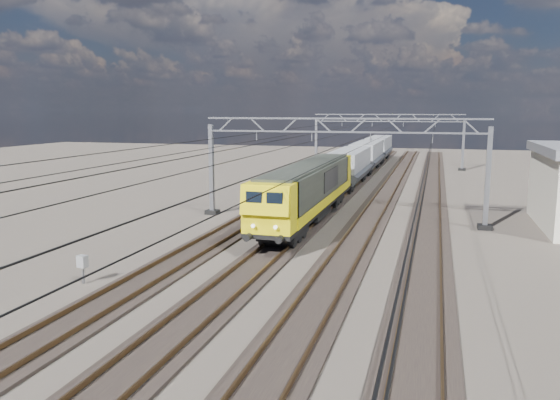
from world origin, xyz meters
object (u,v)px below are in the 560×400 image
(hopper_wagon_lead, at_px, (349,165))
(trackside_cabinet, at_px, (82,262))
(hopper_wagon_third, at_px, (379,147))
(catenary_gantry_far, at_px, (387,139))
(hopper_wagon_mid, at_px, (367,154))
(catenary_gantry_mid, at_px, (340,165))
(locomotive, at_px, (309,188))

(hopper_wagon_lead, bearing_deg, trackside_cabinet, -100.96)
(hopper_wagon_third, relative_size, trackside_cabinet, 10.15)
(catenary_gantry_far, xyz_separation_m, hopper_wagon_third, (-2.00, 9.41, -1.67))
(hopper_wagon_lead, xyz_separation_m, hopper_wagon_mid, (0.00, 14.20, 0.00))
(hopper_wagon_lead, relative_size, hopper_wagon_mid, 1.00)
(catenary_gantry_mid, distance_m, hopper_wagon_mid, 31.32)
(locomotive, xyz_separation_m, hopper_wagon_mid, (-0.00, 31.90, -0.09))
(catenary_gantry_mid, xyz_separation_m, trackside_cabinet, (-8.55, -16.80, -2.93))
(locomotive, bearing_deg, hopper_wagon_lead, 90.00)
(catenary_gantry_far, xyz_separation_m, hopper_wagon_mid, (-2.00, -4.79, -1.67))
(hopper_wagon_lead, height_order, hopper_wagon_mid, same)
(catenary_gantry_far, distance_m, trackside_cabinet, 53.56)
(locomotive, xyz_separation_m, hopper_wagon_third, (-0.00, 46.10, -0.09))
(locomotive, bearing_deg, hopper_wagon_mid, 90.00)
(catenary_gantry_mid, distance_m, catenary_gantry_far, 36.00)
(hopper_wagon_third, height_order, trackside_cabinet, hopper_wagon_third)
(catenary_gantry_far, bearing_deg, locomotive, -93.12)
(catenary_gantry_mid, relative_size, hopper_wagon_third, 1.53)
(catenary_gantry_mid, distance_m, trackside_cabinet, 19.07)
(hopper_wagon_mid, distance_m, hopper_wagon_third, 14.20)
(hopper_wagon_third, bearing_deg, hopper_wagon_lead, -90.00)
(hopper_wagon_mid, xyz_separation_m, trackside_cabinet, (-6.55, -48.01, -1.26))
(catenary_gantry_mid, height_order, hopper_wagon_lead, catenary_gantry_mid)
(locomotive, bearing_deg, hopper_wagon_third, 90.00)
(catenary_gantry_mid, height_order, hopper_wagon_third, catenary_gantry_mid)
(catenary_gantry_far, height_order, hopper_wagon_mid, catenary_gantry_far)
(hopper_wagon_lead, bearing_deg, catenary_gantry_far, 83.99)
(catenary_gantry_mid, bearing_deg, hopper_wagon_mid, 93.67)
(catenary_gantry_mid, xyz_separation_m, catenary_gantry_far, (0.00, 36.00, 0.00))
(hopper_wagon_third, bearing_deg, catenary_gantry_far, -78.00)
(hopper_wagon_lead, bearing_deg, hopper_wagon_third, 90.00)
(hopper_wagon_mid, height_order, hopper_wagon_third, same)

